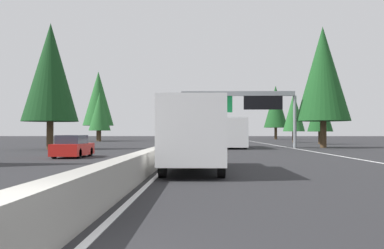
% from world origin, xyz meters
% --- Properties ---
extents(ground_plane, '(320.00, 320.00, 0.00)m').
position_xyz_m(ground_plane, '(60.00, 0.00, 0.00)').
color(ground_plane, '#262628').
extents(median_barrier, '(180.00, 0.56, 0.90)m').
position_xyz_m(median_barrier, '(80.00, 0.30, 0.45)').
color(median_barrier, '#9E9B93').
rests_on(median_barrier, ground).
extents(shoulder_stripe_right, '(160.00, 0.16, 0.01)m').
position_xyz_m(shoulder_stripe_right, '(70.00, -11.52, 0.01)').
color(shoulder_stripe_right, silver).
rests_on(shoulder_stripe_right, ground).
extents(shoulder_stripe_median, '(160.00, 0.16, 0.01)m').
position_xyz_m(shoulder_stripe_median, '(70.00, -0.25, 0.01)').
color(shoulder_stripe_median, silver).
rests_on(shoulder_stripe_median, ground).
extents(sign_gantry_overhead, '(0.50, 12.68, 6.15)m').
position_xyz_m(sign_gantry_overhead, '(43.26, -6.04, 4.89)').
color(sign_gantry_overhead, gray).
rests_on(sign_gantry_overhead, ground).
extents(box_truck_distant_a, '(8.50, 2.40, 2.95)m').
position_xyz_m(box_truck_distant_a, '(13.83, -1.58, 1.61)').
color(box_truck_distant_a, white).
rests_on(box_truck_distant_a, ground).
extents(bus_far_left, '(11.50, 2.55, 3.10)m').
position_xyz_m(bus_far_left, '(43.40, -5.16, 1.72)').
color(bus_far_left, white).
rests_on(bus_far_left, ground).
extents(sedan_near_center, '(4.40, 1.80, 1.47)m').
position_xyz_m(sedan_near_center, '(41.13, -1.70, 0.68)').
color(sedan_near_center, red).
rests_on(sedan_near_center, ground).
extents(pickup_mid_right, '(5.60, 2.00, 1.86)m').
position_xyz_m(pickup_mid_right, '(99.78, -5.49, 0.91)').
color(pickup_mid_right, silver).
rests_on(pickup_mid_right, ground).
extents(sedan_mid_center, '(4.40, 1.80, 1.47)m').
position_xyz_m(sedan_mid_center, '(67.09, -5.27, 0.68)').
color(sedan_mid_center, maroon).
rests_on(sedan_mid_center, ground).
extents(sedan_near_right, '(4.40, 1.80, 1.47)m').
position_xyz_m(sedan_near_right, '(57.70, -1.84, 0.68)').
color(sedan_near_right, red).
rests_on(sedan_near_right, ground).
extents(minivan_mid_left, '(5.00, 1.95, 1.69)m').
position_xyz_m(minivan_mid_left, '(96.77, -9.00, 0.95)').
color(minivan_mid_left, '#2D6B38').
rests_on(minivan_mid_left, ground).
extents(oncoming_near, '(4.40, 1.80, 1.47)m').
position_xyz_m(oncoming_near, '(24.28, 6.61, 0.68)').
color(oncoming_near, red).
rests_on(oncoming_near, ground).
extents(conifer_right_near, '(5.84, 5.84, 13.28)m').
position_xyz_m(conifer_right_near, '(43.61, -15.16, 8.07)').
color(conifer_right_near, '#4C3823').
rests_on(conifer_right_near, ground).
extents(conifer_right_mid, '(3.64, 3.64, 8.28)m').
position_xyz_m(conifer_right_mid, '(59.33, -19.01, 5.02)').
color(conifer_right_mid, '#4C3823').
rests_on(conifer_right_mid, ground).
extents(conifer_right_far, '(3.78, 3.78, 8.59)m').
position_xyz_m(conifer_right_far, '(71.93, -17.85, 5.21)').
color(conifer_right_far, '#4C3823').
rests_on(conifer_right_far, ground).
extents(conifer_right_distant, '(5.93, 5.93, 13.47)m').
position_xyz_m(conifer_right_distant, '(106.20, -20.43, 8.19)').
color(conifer_right_distant, '#4C3823').
rests_on(conifer_right_distant, ground).
extents(conifer_left_near, '(5.50, 5.50, 12.51)m').
position_xyz_m(conifer_left_near, '(38.40, 13.04, 7.60)').
color(conifer_left_near, '#4C3823').
rests_on(conifer_left_near, ground).
extents(conifer_left_mid, '(4.17, 4.17, 9.48)m').
position_xyz_m(conifer_left_mid, '(79.26, 17.65, 5.76)').
color(conifer_left_mid, '#4C3823').
rests_on(conifer_left_mid, ground).
extents(conifer_left_far, '(6.27, 6.27, 14.25)m').
position_xyz_m(conifer_left_far, '(85.03, 19.30, 8.67)').
color(conifer_left_far, '#4C3823').
rests_on(conifer_left_far, ground).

